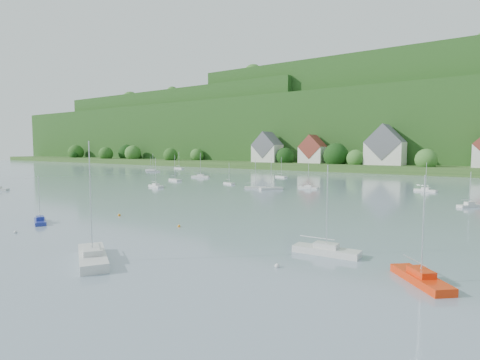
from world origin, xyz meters
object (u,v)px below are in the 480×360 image
(near_sailboat_3, at_px, (326,250))
(near_sailboat_4, at_px, (92,256))
(near_sailboat_5, at_px, (421,277))
(near_sailboat_1, at_px, (40,220))

(near_sailboat_3, height_order, near_sailboat_4, near_sailboat_4)
(near_sailboat_3, height_order, near_sailboat_5, near_sailboat_3)
(near_sailboat_3, xyz_separation_m, near_sailboat_5, (9.30, -3.53, -0.01))
(near_sailboat_4, bearing_deg, near_sailboat_3, 72.82)
(near_sailboat_1, relative_size, near_sailboat_4, 0.60)
(near_sailboat_4, relative_size, near_sailboat_5, 1.32)
(near_sailboat_1, distance_m, near_sailboat_5, 48.72)
(near_sailboat_5, bearing_deg, near_sailboat_1, -126.48)
(near_sailboat_1, xyz_separation_m, near_sailboat_5, (48.53, 4.34, 0.05))
(near_sailboat_4, xyz_separation_m, near_sailboat_5, (26.24, 11.26, -0.09))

